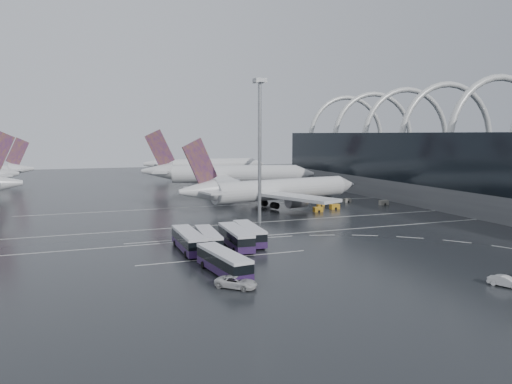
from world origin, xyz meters
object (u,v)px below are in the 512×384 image
object	(u,v)px
airliner_gate_c	(204,165)
floodlight_mast	(260,133)
airliner_main	(272,190)
bus_row_near_a	(189,240)
gse_cart_belly_a	(335,207)
bus_row_near_d	(249,233)
gse_cart_belly_b	(347,200)
van_curve_c	(506,281)
van_curve_a	(236,282)
gse_cart_belly_c	(318,209)
gse_cart_belly_e	(321,204)
gse_cart_belly_d	(384,203)
airliner_gate_b	(225,174)
bus_row_near_c	(236,237)
bus_row_far_b	(224,262)
bus_row_near_b	(208,239)

from	to	relation	value
airliner_gate_c	floodlight_mast	bearing A→B (deg)	-98.36
airliner_main	bus_row_near_a	distance (m)	51.86
airliner_gate_c	gse_cart_belly_a	bearing A→B (deg)	-86.04
bus_row_near_d	gse_cart_belly_b	size ratio (longest dim) A/B	6.56
airliner_gate_c	van_curve_c	distance (m)	176.94
van_curve_a	gse_cart_belly_c	bearing A→B (deg)	6.24
floodlight_mast	gse_cart_belly_e	size ratio (longest dim) A/B	16.44
airliner_gate_c	gse_cart_belly_d	world-z (taller)	airliner_gate_c
bus_row_near_d	bus_row_near_a	bearing A→B (deg)	105.33
airliner_main	gse_cart_belly_e	xyz separation A→B (m)	(13.50, -1.88, -4.16)
bus_row_near_a	gse_cart_belly_b	size ratio (longest dim) A/B	6.78
airliner_gate_b	bus_row_near_c	size ratio (longest dim) A/B	4.39
gse_cart_belly_b	gse_cart_belly_c	world-z (taller)	gse_cart_belly_c
van_curve_c	gse_cart_belly_d	distance (m)	74.71
bus_row_near_d	gse_cart_belly_a	distance (m)	46.28
gse_cart_belly_a	gse_cart_belly_d	xyz separation A→B (m)	(16.74, 2.14, -0.01)
bus_row_far_b	bus_row_near_a	bearing A→B (deg)	-1.71
bus_row_near_c	bus_row_near_d	bearing A→B (deg)	-51.04
gse_cart_belly_a	bus_row_near_c	bearing A→B (deg)	-139.13
bus_row_near_c	gse_cart_belly_e	bearing A→B (deg)	-40.82
airliner_gate_c	bus_row_near_b	distance (m)	146.97
airliner_main	floodlight_mast	distance (m)	27.65
airliner_main	bus_row_near_d	distance (m)	43.60
airliner_gate_c	gse_cart_belly_c	xyz separation A→B (m)	(0.32, -112.71, -4.47)
airliner_gate_b	floodlight_mast	size ratio (longest dim) A/B	1.90
gse_cart_belly_d	bus_row_near_a	bearing A→B (deg)	-151.05
bus_row_near_a	bus_row_near_b	xyz separation A→B (m)	(3.56, 0.62, -0.14)
airliner_gate_b	gse_cart_belly_e	size ratio (longest dim) A/B	31.28
bus_row_far_b	floodlight_mast	bearing A→B (deg)	-35.26
bus_row_near_a	gse_cart_belly_a	distance (m)	56.85
bus_row_near_b	gse_cart_belly_d	size ratio (longest dim) A/B	5.29
van_curve_c	gse_cart_belly_a	size ratio (longest dim) A/B	1.74
van_curve_c	bus_row_far_b	bearing A→B (deg)	124.54
gse_cart_belly_d	bus_row_near_d	bearing A→B (deg)	-147.61
bus_row_far_b	gse_cart_belly_b	world-z (taller)	bus_row_far_b
floodlight_mast	gse_cart_belly_b	size ratio (longest dim) A/B	15.66
bus_row_far_b	floodlight_mast	world-z (taller)	floodlight_mast
gse_cart_belly_c	van_curve_c	bearing A→B (deg)	-95.62
van_curve_a	gse_cart_belly_c	size ratio (longest dim) A/B	2.43
airliner_gate_b	bus_row_near_c	distance (m)	91.38
airliner_gate_b	bus_row_near_b	world-z (taller)	airliner_gate_b
gse_cart_belly_c	airliner_gate_b	bearing A→B (deg)	96.78
van_curve_a	bus_row_near_a	bearing A→B (deg)	45.95
bus_row_near_a	bus_row_far_b	xyz separation A→B (m)	(1.47, -15.42, -0.06)
gse_cart_belly_e	airliner_main	bearing A→B (deg)	172.07
van_curve_c	gse_cart_belly_e	distance (m)	73.56
airliner_gate_b	bus_row_far_b	distance (m)	107.92
gse_cart_belly_b	bus_row_far_b	bearing A→B (deg)	-133.19
bus_row_near_b	airliner_main	bearing A→B (deg)	-30.66
airliner_main	van_curve_c	distance (m)	74.66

